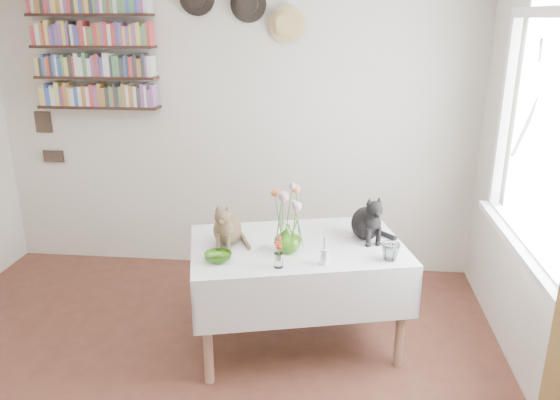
# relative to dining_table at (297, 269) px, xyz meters

# --- Properties ---
(room) EXTENTS (4.08, 4.58, 2.58)m
(room) POSITION_rel_dining_table_xyz_m (-0.63, -1.04, 0.71)
(room) COLOR brown
(room) RESTS_ON ground
(window) EXTENTS (0.12, 1.52, 1.32)m
(window) POSITION_rel_dining_table_xyz_m (1.34, -0.24, 0.85)
(window) COLOR white
(window) RESTS_ON room
(dining_table) EXTENTS (1.52, 1.17, 0.72)m
(dining_table) POSITION_rel_dining_table_xyz_m (0.00, 0.00, 0.00)
(dining_table) COLOR white
(dining_table) RESTS_ON room
(tabby_cat) EXTENTS (0.21, 0.26, 0.30)m
(tabby_cat) POSITION_rel_dining_table_xyz_m (-0.44, -0.04, 0.33)
(tabby_cat) COLOR brown
(tabby_cat) RESTS_ON dining_table
(black_cat) EXTENTS (0.30, 0.33, 0.32)m
(black_cat) POSITION_rel_dining_table_xyz_m (0.44, 0.15, 0.34)
(black_cat) COLOR black
(black_cat) RESTS_ON dining_table
(flower_vase) EXTENTS (0.19, 0.19, 0.18)m
(flower_vase) POSITION_rel_dining_table_xyz_m (-0.05, -0.12, 0.27)
(flower_vase) COLOR #7FCB39
(flower_vase) RESTS_ON dining_table
(green_bowl) EXTENTS (0.17, 0.17, 0.05)m
(green_bowl) POSITION_rel_dining_table_xyz_m (-0.45, -0.31, 0.20)
(green_bowl) COLOR #7FCB39
(green_bowl) RESTS_ON dining_table
(drinking_glass) EXTENTS (0.16, 0.16, 0.11)m
(drinking_glass) POSITION_rel_dining_table_xyz_m (0.57, -0.18, 0.23)
(drinking_glass) COLOR white
(drinking_glass) RESTS_ON dining_table
(candlestick) EXTENTS (0.05, 0.05, 0.18)m
(candlestick) POSITION_rel_dining_table_xyz_m (0.18, -0.29, 0.24)
(candlestick) COLOR white
(candlestick) RESTS_ON dining_table
(berry_jar) EXTENTS (0.05, 0.05, 0.22)m
(berry_jar) POSITION_rel_dining_table_xyz_m (-0.08, -0.35, 0.28)
(berry_jar) COLOR white
(berry_jar) RESTS_ON dining_table
(porcelain_figurine) EXTENTS (0.05, 0.05, 0.10)m
(porcelain_figurine) POSITION_rel_dining_table_xyz_m (0.52, 0.05, 0.22)
(porcelain_figurine) COLOR white
(porcelain_figurine) RESTS_ON dining_table
(flower_bouquet) EXTENTS (0.17, 0.13, 0.39)m
(flower_bouquet) POSITION_rel_dining_table_xyz_m (-0.05, -0.12, 0.52)
(flower_bouquet) COLOR #4C7233
(flower_bouquet) RESTS_ON flower_vase
(bookshelf_unit) EXTENTS (1.00, 0.16, 0.91)m
(bookshelf_unit) POSITION_rel_dining_table_xyz_m (-1.73, 1.12, 1.30)
(bookshelf_unit) COLOR black
(bookshelf_unit) RESTS_ON room
(wall_hats) EXTENTS (0.98, 0.09, 0.48)m
(wall_hats) POSITION_rel_dining_table_xyz_m (-0.51, 1.14, 1.62)
(wall_hats) COLOR black
(wall_hats) RESTS_ON room
(wall_art_plaques) EXTENTS (0.21, 0.02, 0.44)m
(wall_art_plaques) POSITION_rel_dining_table_xyz_m (-2.26, 1.19, 0.58)
(wall_art_plaques) COLOR #38281E
(wall_art_plaques) RESTS_ON room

